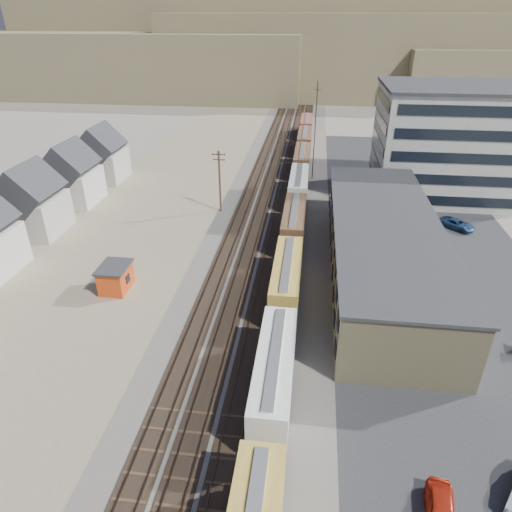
# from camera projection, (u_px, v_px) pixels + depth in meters

# --- Properties ---
(ground) EXTENTS (300.00, 300.00, 0.00)m
(ground) POSITION_uv_depth(u_px,v_px,m) (224.00, 416.00, 37.00)
(ground) COLOR #6B6356
(ground) RESTS_ON ground
(ballast_bed) EXTENTS (18.00, 200.00, 0.06)m
(ballast_bed) POSITION_uv_depth(u_px,v_px,m) (277.00, 196.00, 80.58)
(ballast_bed) COLOR #4C4742
(ballast_bed) RESTS_ON ground
(dirt_yard) EXTENTS (24.00, 180.00, 0.03)m
(dirt_yard) POSITION_uv_depth(u_px,v_px,m) (149.00, 212.00, 74.07)
(dirt_yard) COLOR #746B50
(dirt_yard) RESTS_ON ground
(asphalt_lot) EXTENTS (26.00, 120.00, 0.04)m
(asphalt_lot) POSITION_uv_depth(u_px,v_px,m) (421.00, 240.00, 65.08)
(asphalt_lot) COLOR #232326
(asphalt_lot) RESTS_ON ground
(rail_tracks) EXTENTS (11.40, 200.00, 0.24)m
(rail_tracks) POSITION_uv_depth(u_px,v_px,m) (274.00, 195.00, 80.60)
(rail_tracks) COLOR black
(rail_tracks) RESTS_ON ground
(freight_train) EXTENTS (3.00, 119.74, 4.46)m
(freight_train) POSITION_uv_depth(u_px,v_px,m) (297.00, 202.00, 70.75)
(freight_train) COLOR black
(freight_train) RESTS_ON ground
(warehouse) EXTENTS (12.40, 40.40, 7.25)m
(warehouse) POSITION_uv_depth(u_px,v_px,m) (383.00, 247.00, 55.40)
(warehouse) COLOR tan
(warehouse) RESTS_ON ground
(office_tower) EXTENTS (22.60, 18.60, 18.45)m
(office_tower) POSITION_uv_depth(u_px,v_px,m) (444.00, 142.00, 77.41)
(office_tower) COLOR #9E998E
(office_tower) RESTS_ON ground
(utility_pole_north) EXTENTS (2.20, 0.32, 10.00)m
(utility_pole_north) POSITION_uv_depth(u_px,v_px,m) (220.00, 180.00, 72.03)
(utility_pole_north) COLOR #382619
(utility_pole_north) RESTS_ON ground
(radio_mast) EXTENTS (1.20, 0.16, 18.00)m
(radio_mast) POSITION_uv_depth(u_px,v_px,m) (315.00, 132.00, 84.30)
(radio_mast) COLOR black
(radio_mast) RESTS_ON ground
(townhouse_row) EXTENTS (8.15, 68.16, 10.47)m
(townhouse_row) POSITION_uv_depth(u_px,v_px,m) (6.00, 221.00, 60.47)
(townhouse_row) COLOR #B7B2A8
(townhouse_row) RESTS_ON ground
(hills_north) EXTENTS (265.00, 80.00, 32.00)m
(hills_north) POSITION_uv_depth(u_px,v_px,m) (304.00, 53.00, 176.67)
(hills_north) COLOR brown
(hills_north) RESTS_ON ground
(maintenance_shed) EXTENTS (3.32, 4.29, 3.15)m
(maintenance_shed) POSITION_uv_depth(u_px,v_px,m) (115.00, 277.00, 53.04)
(maintenance_shed) COLOR #C53E12
(maintenance_shed) RESTS_ON ground
(parked_car_red) EXTENTS (2.52, 4.85, 1.58)m
(parked_car_red) POSITION_uv_depth(u_px,v_px,m) (441.00, 512.00, 29.15)
(parked_car_red) COLOR #AB220F
(parked_car_red) RESTS_ON ground
(parked_car_blue) EXTENTS (5.48, 5.28, 1.45)m
(parked_car_blue) POSITION_uv_depth(u_px,v_px,m) (457.00, 224.00, 68.27)
(parked_car_blue) COLOR navy
(parked_car_blue) RESTS_ON ground
(parked_car_far) EXTENTS (2.55, 4.49, 1.44)m
(parked_car_far) POSITION_uv_depth(u_px,v_px,m) (450.00, 195.00, 78.96)
(parked_car_far) COLOR silver
(parked_car_far) RESTS_ON ground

